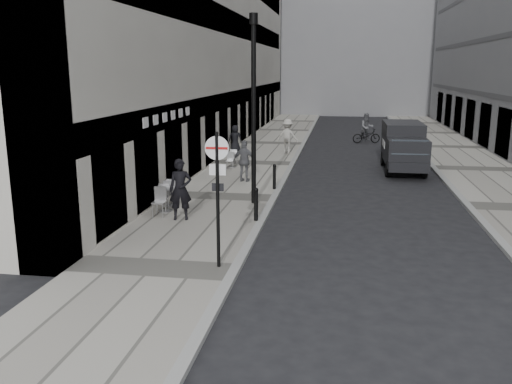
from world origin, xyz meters
TOP-DOWN VIEW (x-y plane):
  - ground at (0.00, 0.00)m, footprint 120.00×120.00m
  - sidewalk at (-2.00, 18.00)m, footprint 4.00×60.00m
  - far_sidewalk at (9.00, 18.00)m, footprint 4.00×60.00m
  - building_far at (1.50, 56.00)m, footprint 24.00×16.00m
  - walking_man at (-2.54, 6.97)m, footprint 0.81×0.63m
  - sign_post at (-0.40, 3.00)m, footprint 0.57×0.10m
  - lamppost at (-0.60, 9.50)m, footprint 0.29×0.29m
  - bollard_near at (-0.15, 11.88)m, footprint 0.13×0.13m
  - bollard_far at (-0.15, 7.20)m, footprint 0.13×0.13m
  - panel_van at (5.41, 17.45)m, footprint 1.84×4.87m
  - cyclist at (4.07, 27.38)m, footprint 1.93×1.04m
  - pedestrian_a at (-1.59, 13.16)m, footprint 1.10×0.60m
  - pedestrian_b at (-0.60, 21.45)m, footprint 1.34×0.90m
  - pedestrian_c at (-3.60, 21.22)m, footprint 0.89×0.73m
  - cafe_table_near at (-3.35, 7.82)m, footprint 0.74×1.68m
  - cafe_table_mid at (-3.52, 8.62)m, footprint 0.67×1.52m
  - cafe_table_far at (-2.80, 16.42)m, footprint 0.64×1.45m

SIDE VIEW (x-z plane):
  - ground at x=0.00m, z-range 0.00..0.00m
  - sidewalk at x=-2.00m, z-range 0.00..0.12m
  - far_sidewalk at x=9.00m, z-range 0.00..0.12m
  - cafe_table_far at x=-2.80m, z-range 0.13..0.95m
  - cafe_table_mid at x=-3.52m, z-range 0.13..0.99m
  - bollard_near at x=-0.15m, z-range 0.12..1.07m
  - cafe_table_near at x=-3.35m, z-range 0.13..1.08m
  - bollard_far at x=-0.15m, z-range 0.12..1.12m
  - cyclist at x=4.07m, z-range -0.22..1.76m
  - pedestrian_c at x=-3.60m, z-range 0.12..1.70m
  - pedestrian_a at x=-1.59m, z-range 0.12..1.89m
  - pedestrian_b at x=-0.60m, z-range 0.12..2.06m
  - walking_man at x=-2.54m, z-range 0.12..2.08m
  - panel_van at x=5.41m, z-range 0.14..2.43m
  - sign_post at x=-0.40m, z-range 0.59..3.89m
  - lamppost at x=-0.60m, z-range 0.49..7.03m
  - building_far at x=1.50m, z-range 0.00..22.00m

